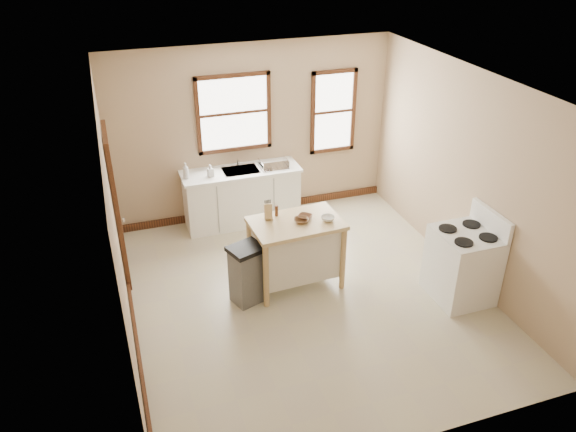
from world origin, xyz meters
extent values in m
plane|color=#BAB093|center=(0.00, 0.00, 0.00)|extent=(5.00, 5.00, 0.00)
plane|color=white|center=(0.00, 0.00, 2.80)|extent=(5.00, 5.00, 0.00)
cube|color=tan|center=(0.00, 2.50, 1.40)|extent=(4.50, 0.04, 2.80)
cube|color=tan|center=(-2.25, 0.00, 1.40)|extent=(0.04, 5.00, 2.80)
cube|color=tan|center=(2.25, 0.00, 1.40)|extent=(0.04, 5.00, 2.80)
cube|color=black|center=(-2.21, 1.30, 1.05)|extent=(0.06, 0.90, 2.10)
cube|color=black|center=(0.00, 2.47, 0.06)|extent=(4.50, 0.04, 0.12)
cube|color=black|center=(-2.22, 0.00, 0.06)|extent=(0.04, 5.00, 0.12)
cylinder|color=silver|center=(-0.30, 2.38, 1.03)|extent=(0.03, 0.03, 0.22)
imported|color=#B2B2B2|center=(-1.15, 2.17, 1.04)|extent=(0.12, 0.12, 0.25)
imported|color=#B2B2B2|center=(-0.79, 2.12, 1.01)|extent=(0.10, 0.10, 0.19)
cylinder|color=#462512|center=(-0.24, 0.54, 1.04)|extent=(0.06, 0.06, 0.15)
imported|color=brown|center=(0.01, 0.28, 0.99)|extent=(0.24, 0.24, 0.05)
imported|color=brown|center=(0.09, 0.35, 0.98)|extent=(0.25, 0.25, 0.04)
imported|color=silver|center=(0.35, 0.21, 0.99)|extent=(0.22, 0.22, 0.06)
camera|label=1|loc=(-2.15, -5.62, 4.51)|focal=35.00mm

